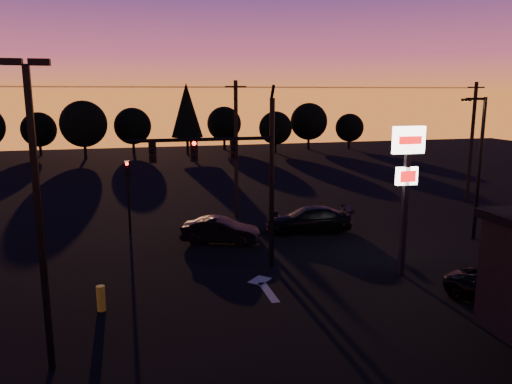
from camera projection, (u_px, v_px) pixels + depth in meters
ground at (263, 303)px, 19.87m from camera, size 120.00×120.00×0.00m
lane_arrow at (264, 286)px, 21.57m from camera, size 1.20×3.10×0.01m
traffic_signal_mast at (238, 166)px, 22.66m from camera, size 6.79×0.52×8.58m
secondary_signal at (128, 187)px, 28.96m from camera, size 0.30×0.31×4.35m
parking_lot_light at (37, 199)px, 14.12m from camera, size 1.25×0.30×9.14m
pylon_sign at (407, 169)px, 22.06m from camera, size 1.50×0.28×6.80m
streetlight at (478, 162)px, 27.66m from camera, size 1.55×0.35×8.00m
utility_pole_1 at (236, 149)px, 32.74m from camera, size 1.40×0.26×9.00m
utility_pole_2 at (472, 142)px, 37.20m from camera, size 1.40×0.26×9.00m
power_wires at (236, 87)px, 31.96m from camera, size 36.00×1.22×0.07m
bollard at (101, 298)px, 19.10m from camera, size 0.33×0.33×1.00m
tree_1 at (39, 130)px, 65.50m from camera, size 4.54×4.54×5.71m
tree_2 at (83, 124)px, 62.06m from camera, size 5.77×5.78×7.26m
tree_3 at (133, 126)px, 67.47m from camera, size 4.95×4.95×6.22m
tree_4 at (187, 110)px, 65.93m from camera, size 4.18×4.18×9.50m
tree_5 at (224, 124)px, 72.59m from camera, size 4.95×4.95×6.22m
tree_6 at (275, 128)px, 68.44m from camera, size 4.54×4.54×5.71m
tree_7 at (309, 121)px, 72.65m from camera, size 5.36×5.36×6.74m
tree_8 at (349, 128)px, 73.38m from camera, size 4.12×4.12×5.19m
car_mid at (221, 231)px, 27.70m from camera, size 4.53×3.00×1.41m
car_right at (308, 220)px, 29.92m from camera, size 5.41×2.88×1.49m
suv_parked at (505, 291)px, 19.47m from camera, size 3.61×4.85×1.23m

